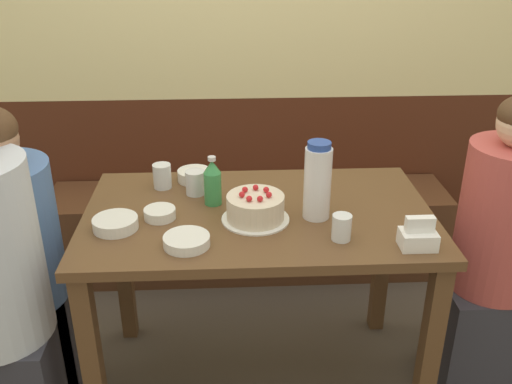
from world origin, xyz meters
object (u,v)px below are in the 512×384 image
bowl_soup_white (160,213)px  glass_water_tall (162,176)px  bench_seat (249,231)px  bowl_sauce_shallow (187,241)px  bowl_rice_small (115,223)px  glass_shot_small (195,183)px  birthday_cake (255,208)px  person_pale_blue_shirt (494,263)px  napkin_holder (418,236)px  glass_tumbler_short (342,227)px  water_pitcher (318,181)px  bowl_side_dish (194,175)px  person_grey_tee (14,269)px  soju_bottle (213,182)px

bowl_soup_white → glass_water_tall: bearing=93.2°
bench_seat → glass_water_tall: 0.92m
bowl_sauce_shallow → glass_water_tall: glass_water_tall is taller
bench_seat → bowl_rice_small: bearing=-116.9°
bowl_soup_white → bowl_rice_small: bearing=-154.1°
bowl_soup_white → glass_shot_small: glass_shot_small is taller
birthday_cake → person_pale_blue_shirt: bearing=1.9°
napkin_holder → birthday_cake: bearing=157.3°
bench_seat → glass_tumbler_short: bearing=-76.4°
glass_shot_small → bowl_sauce_shallow: bearing=-91.7°
birthday_cake → bowl_sauce_shallow: size_ratio=1.58×
water_pitcher → bowl_side_dish: size_ratio=2.08×
water_pitcher → person_grey_tee: person_grey_tee is taller
napkin_holder → bowl_rice_small: napkin_holder is taller
water_pitcher → bowl_sauce_shallow: 0.48m
birthday_cake → glass_water_tall: (-0.34, 0.28, 0.00)m
glass_shot_small → person_pale_blue_shirt: size_ratio=0.08×
bowl_sauce_shallow → person_pale_blue_shirt: size_ratio=0.12×
soju_bottle → person_grey_tee: 0.76m
napkin_holder → glass_shot_small: 0.82m
bowl_sauce_shallow → soju_bottle: bearing=75.1°
glass_water_tall → bench_seat: bearing=60.4°
bench_seat → birthday_cake: (-0.01, -0.89, 0.59)m
glass_shot_small → bench_seat: bearing=71.7°
glass_tumbler_short → bowl_sauce_shallow: bearing=-178.3°
bowl_side_dish → glass_water_tall: (-0.12, -0.06, 0.02)m
bowl_side_dish → glass_shot_small: bearing=-85.4°
water_pitcher → napkin_holder: size_ratio=2.46×
napkin_holder → glass_water_tall: napkin_holder is taller
bench_seat → birthday_cake: size_ratio=8.76×
water_pitcher → glass_water_tall: (-0.54, 0.27, -0.09)m
bench_seat → person_grey_tee: (-0.86, -0.85, 0.35)m
glass_shot_small → bowl_soup_white: bearing=-120.9°
glass_water_tall → bowl_sauce_shallow: bearing=-75.2°
glass_shot_small → person_pale_blue_shirt: bearing=-9.8°
soju_bottle → bowl_side_dish: (-0.08, 0.20, -0.06)m
bowl_soup_white → birthday_cake: bearing=-5.0°
person_pale_blue_shirt → birthday_cake: bearing=1.9°
bowl_soup_white → glass_shot_small: size_ratio=1.19×
bowl_soup_white → bowl_rice_small: bowl_rice_small is taller
glass_water_tall → glass_tumbler_short: bearing=-35.1°
bowl_soup_white → bowl_side_dish: bowl_side_dish is taller
soju_bottle → person_pale_blue_shirt: (1.02, -0.10, -0.30)m
soju_bottle → bowl_sauce_shallow: (-0.08, -0.29, -0.07)m
bowl_soup_white → glass_tumbler_short: 0.61m
birthday_cake → bowl_side_dish: bearing=123.2°
bench_seat → bowl_side_dish: 0.83m
napkin_holder → person_pale_blue_shirt: (0.39, 0.23, -0.26)m
bench_seat → glass_tumbler_short: glass_tumbler_short is taller
bowl_soup_white → person_grey_tee: bearing=178.6°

